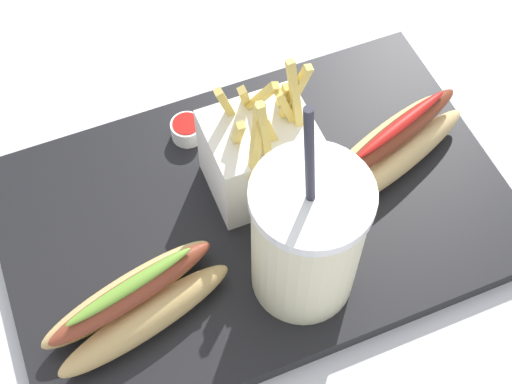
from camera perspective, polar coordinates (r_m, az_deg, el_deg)
name	(u,v)px	position (r m, az deg, el deg)	size (l,w,h in m)	color
ground_plane	(256,223)	(0.72, 0.00, -2.51)	(2.40, 2.40, 0.02)	silver
food_tray	(256,213)	(0.70, 0.00, -1.72)	(0.49, 0.31, 0.02)	black
soda_cup	(307,239)	(0.59, 4.09, -3.78)	(0.10, 0.10, 0.25)	beige
fries_basket	(260,154)	(0.67, 0.31, 3.05)	(0.10, 0.09, 0.16)	white
hot_dog_1	(136,303)	(0.63, -9.59, -8.78)	(0.18, 0.10, 0.06)	tan
hot_dog_2	(394,145)	(0.71, 11.01, 3.76)	(0.18, 0.11, 0.07)	#DBB775
ketchup_cup_1	(187,129)	(0.73, -5.55, 5.05)	(0.03, 0.03, 0.02)	white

